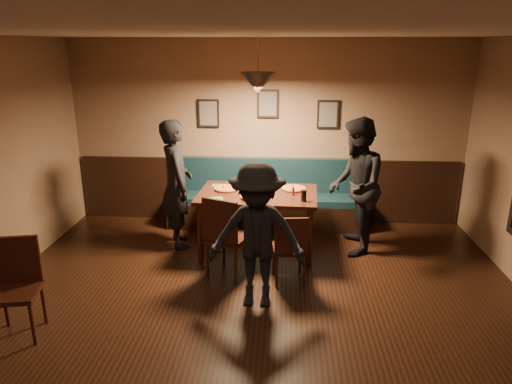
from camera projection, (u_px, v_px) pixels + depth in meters
The scene contains 24 objects.
floor at pixel (251, 355), 4.26m from camera, with size 7.00×7.00×0.00m, color black.
ceiling at pixel (250, 30), 3.42m from camera, with size 7.00×7.00×0.00m, color silver.
wall_back at pixel (268, 133), 7.17m from camera, with size 6.00×6.00×0.00m, color #8C704F.
wainscot at pixel (267, 190), 7.42m from camera, with size 5.88×0.06×1.00m, color black.
booth_bench at pixel (266, 195), 7.16m from camera, with size 3.00×0.60×1.00m, color #0F232D, non-canonical shape.
picture_left at pixel (209, 113), 7.11m from camera, with size 0.32×0.04×0.42m, color black.
picture_center at pixel (268, 104), 7.01m from camera, with size 0.32×0.04×0.42m, color black.
picture_right at pixel (328, 114), 7.00m from camera, with size 0.32×0.04×0.42m, color black.
pendant_lamp at pixel (258, 83), 5.76m from camera, with size 0.44×0.44×0.25m, color black.
dining_table at pixel (258, 222), 6.31m from camera, with size 1.55×1.00×0.83m, color black.
chair_near_left at pixel (229, 235), 5.63m from camera, with size 0.45×0.45×1.02m, color black, non-canonical shape.
chair_near_right at pixel (289, 247), 5.51m from camera, with size 0.38×0.38×0.85m, color black, non-canonical shape.
diner_left at pixel (177, 184), 6.37m from camera, with size 0.64×0.42×1.77m, color black.
diner_right at pixel (355, 187), 6.17m from camera, with size 0.88×0.69×1.82m, color black.
diner_front at pixel (257, 236), 4.89m from camera, with size 1.02×0.58×1.58m, color black.
pizza_a at pixel (226, 188), 6.30m from camera, with size 0.32×0.32×0.04m, color gold.
pizza_b at pixel (254, 197), 5.96m from camera, with size 0.34×0.34×0.04m, color orange.
pizza_c at pixel (294, 188), 6.31m from camera, with size 0.32×0.32×0.04m, color orange.
soda_glass at pixel (304, 196), 5.84m from camera, with size 0.07×0.07×0.14m, color black.
tabasco_bottle at pixel (293, 190), 6.07m from camera, with size 0.03×0.03×0.13m, color #941204.
napkin_a at pixel (217, 186), 6.49m from camera, with size 0.14×0.14×0.01m, color #1D6D1D.
napkin_b at pixel (216, 199), 5.92m from camera, with size 0.16×0.16×0.01m, color #1F773A.
cutlery_set at pixel (253, 201), 5.85m from camera, with size 0.02×0.19×0.00m, color #B6B5B9.
cafe_chair_far at pixel (14, 291), 4.42m from camera, with size 0.42×0.42×0.96m, color black, non-canonical shape.
Camera 1 is at (0.27, -3.61, 2.70)m, focal length 32.91 mm.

